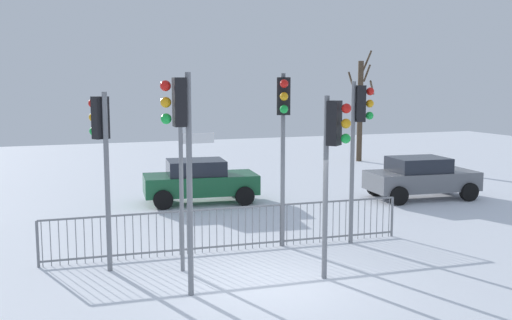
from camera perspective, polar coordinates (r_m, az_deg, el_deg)
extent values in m
plane|color=white|center=(12.25, 1.28, -11.84)|extent=(60.00, 60.00, 0.00)
cylinder|color=slate|center=(11.12, -6.47, -2.55)|extent=(0.11, 0.11, 4.25)
cube|color=black|center=(10.92, -7.45, 5.59)|extent=(0.23, 0.33, 0.90)
sphere|color=red|center=(10.88, -8.78, 7.13)|extent=(0.20, 0.20, 0.20)
sphere|color=orange|center=(10.88, -8.75, 5.55)|extent=(0.20, 0.20, 0.20)
sphere|color=green|center=(10.89, -8.71, 3.98)|extent=(0.20, 0.20, 0.20)
cylinder|color=slate|center=(14.48, 2.61, -0.10)|extent=(0.11, 0.11, 4.29)
cube|color=black|center=(14.19, 2.68, 6.20)|extent=(0.38, 0.32, 0.90)
sphere|color=red|center=(13.94, 2.75, 7.41)|extent=(0.20, 0.20, 0.20)
sphere|color=orange|center=(13.94, 2.74, 6.18)|extent=(0.20, 0.20, 0.20)
sphere|color=green|center=(13.95, 2.73, 4.95)|extent=(0.20, 0.20, 0.20)
cylinder|color=slate|center=(12.93, -14.24, -2.17)|extent=(0.11, 0.11, 3.87)
cube|color=black|center=(12.92, -14.87, 3.99)|extent=(0.39, 0.35, 0.90)
sphere|color=red|center=(13.11, -15.54, 5.32)|extent=(0.20, 0.20, 0.20)
sphere|color=orange|center=(13.12, -15.50, 4.01)|extent=(0.20, 0.20, 0.20)
sphere|color=green|center=(13.14, -15.45, 2.71)|extent=(0.20, 0.20, 0.20)
cylinder|color=slate|center=(12.14, 6.76, -2.78)|extent=(0.11, 0.11, 3.80)
cube|color=black|center=(11.91, 7.59, 3.57)|extent=(0.39, 0.38, 0.90)
sphere|color=red|center=(11.81, 8.76, 4.97)|extent=(0.20, 0.20, 0.20)
sphere|color=orange|center=(11.82, 8.73, 3.52)|extent=(0.20, 0.20, 0.20)
sphere|color=green|center=(11.85, 8.70, 2.07)|extent=(0.20, 0.20, 0.20)
cylinder|color=slate|center=(14.93, 9.31, -0.34)|extent=(0.11, 0.11, 4.10)
cube|color=black|center=(14.85, 10.05, 5.41)|extent=(0.29, 0.37, 0.90)
sphere|color=red|center=(14.91, 11.01, 6.55)|extent=(0.20, 0.20, 0.20)
sphere|color=orange|center=(14.91, 10.99, 5.40)|extent=(0.20, 0.20, 0.20)
sphere|color=green|center=(14.93, 10.96, 4.25)|extent=(0.20, 0.20, 0.20)
cylinder|color=slate|center=(12.67, -7.24, -3.67)|extent=(0.09, 0.09, 3.23)
cube|color=white|center=(12.61, -5.61, 2.12)|extent=(0.70, 0.07, 0.22)
cube|color=slate|center=(14.26, -2.43, -4.69)|extent=(8.84, 0.44, 0.04)
cube|color=slate|center=(14.48, -2.41, -8.29)|extent=(8.84, 0.44, 0.04)
cylinder|color=slate|center=(13.93, -20.06, -7.65)|extent=(0.02, 0.02, 1.05)
cylinder|color=slate|center=(13.92, -19.31, -7.63)|extent=(0.02, 0.02, 1.05)
cylinder|color=slate|center=(13.92, -18.56, -7.60)|extent=(0.02, 0.02, 1.05)
cylinder|color=slate|center=(13.91, -17.81, -7.58)|extent=(0.02, 0.02, 1.05)
cylinder|color=slate|center=(13.91, -17.06, -7.55)|extent=(0.02, 0.02, 1.05)
cylinder|color=slate|center=(13.91, -16.31, -7.52)|extent=(0.02, 0.02, 1.05)
cylinder|color=slate|center=(13.92, -15.56, -7.49)|extent=(0.02, 0.02, 1.05)
cylinder|color=slate|center=(13.92, -14.81, -7.45)|extent=(0.02, 0.02, 1.05)
cylinder|color=slate|center=(13.93, -14.07, -7.42)|extent=(0.02, 0.02, 1.05)
cylinder|color=slate|center=(13.94, -13.32, -7.38)|extent=(0.02, 0.02, 1.05)
cylinder|color=slate|center=(13.96, -12.58, -7.35)|extent=(0.02, 0.02, 1.05)
cylinder|color=slate|center=(13.97, -11.83, -7.31)|extent=(0.02, 0.02, 1.05)
cylinder|color=slate|center=(13.99, -11.09, -7.27)|extent=(0.02, 0.02, 1.05)
cylinder|color=slate|center=(14.01, -10.35, -7.23)|extent=(0.02, 0.02, 1.05)
cylinder|color=slate|center=(14.03, -9.61, -7.19)|extent=(0.02, 0.02, 1.05)
cylinder|color=slate|center=(14.06, -8.88, -7.15)|extent=(0.02, 0.02, 1.05)
cylinder|color=slate|center=(14.08, -8.15, -7.11)|extent=(0.02, 0.02, 1.05)
cylinder|color=slate|center=(14.11, -7.42, -7.07)|extent=(0.02, 0.02, 1.05)
cylinder|color=slate|center=(14.14, -6.69, -7.02)|extent=(0.02, 0.02, 1.05)
cylinder|color=slate|center=(14.18, -5.97, -6.98)|extent=(0.02, 0.02, 1.05)
cylinder|color=slate|center=(14.21, -5.25, -6.93)|extent=(0.02, 0.02, 1.05)
cylinder|color=slate|center=(14.25, -4.54, -6.88)|extent=(0.02, 0.02, 1.05)
cylinder|color=slate|center=(14.29, -3.83, -6.83)|extent=(0.02, 0.02, 1.05)
cylinder|color=slate|center=(14.33, -3.12, -6.79)|extent=(0.02, 0.02, 1.05)
cylinder|color=slate|center=(14.38, -2.42, -6.74)|extent=(0.02, 0.02, 1.05)
cylinder|color=slate|center=(14.42, -1.72, -6.69)|extent=(0.02, 0.02, 1.05)
cylinder|color=slate|center=(14.47, -1.03, -6.64)|extent=(0.02, 0.02, 1.05)
cylinder|color=slate|center=(14.52, -0.34, -6.58)|extent=(0.02, 0.02, 1.05)
cylinder|color=slate|center=(14.58, 0.34, -6.53)|extent=(0.02, 0.02, 1.05)
cylinder|color=slate|center=(14.63, 1.02, -6.48)|extent=(0.02, 0.02, 1.05)
cylinder|color=slate|center=(14.69, 1.69, -6.43)|extent=(0.02, 0.02, 1.05)
cylinder|color=slate|center=(14.75, 2.36, -6.37)|extent=(0.02, 0.02, 1.05)
cylinder|color=slate|center=(14.81, 3.02, -6.32)|extent=(0.02, 0.02, 1.05)
cylinder|color=slate|center=(14.87, 3.67, -6.27)|extent=(0.02, 0.02, 1.05)
cylinder|color=slate|center=(14.93, 4.32, -6.21)|extent=(0.02, 0.02, 1.05)
cylinder|color=slate|center=(15.00, 4.97, -6.16)|extent=(0.02, 0.02, 1.05)
cylinder|color=slate|center=(15.07, 5.60, -6.10)|extent=(0.02, 0.02, 1.05)
cylinder|color=slate|center=(15.14, 6.24, -6.05)|extent=(0.02, 0.02, 1.05)
cylinder|color=slate|center=(15.21, 6.86, -5.99)|extent=(0.02, 0.02, 1.05)
cylinder|color=slate|center=(15.28, 7.48, -5.93)|extent=(0.02, 0.02, 1.05)
cylinder|color=slate|center=(15.36, 8.10, -5.88)|extent=(0.02, 0.02, 1.05)
cylinder|color=slate|center=(15.44, 8.70, -5.82)|extent=(0.02, 0.02, 1.05)
cylinder|color=slate|center=(15.52, 9.31, -5.77)|extent=(0.02, 0.02, 1.05)
cylinder|color=slate|center=(15.60, 9.90, -5.71)|extent=(0.02, 0.02, 1.05)
cylinder|color=slate|center=(15.68, 10.49, -5.65)|extent=(0.02, 0.02, 1.05)
cylinder|color=slate|center=(15.76, 11.07, -5.60)|extent=(0.02, 0.02, 1.05)
cylinder|color=slate|center=(15.85, 11.65, -5.54)|extent=(0.02, 0.02, 1.05)
cylinder|color=slate|center=(15.94, 12.22, -5.49)|extent=(0.02, 0.02, 1.05)
cylinder|color=slate|center=(16.03, 12.78, -5.43)|extent=(0.02, 0.02, 1.05)
cylinder|color=slate|center=(13.94, -20.43, -7.67)|extent=(0.06, 0.06, 1.05)
cylinder|color=slate|center=(16.07, 13.06, -5.40)|extent=(0.06, 0.06, 1.05)
cube|color=#195933|center=(20.12, -5.40, -2.31)|extent=(3.96, 2.10, 0.65)
cube|color=#1E232D|center=(20.01, -5.85, -0.78)|extent=(2.05, 1.69, 0.55)
cylinder|color=black|center=(21.24, -2.13, -2.66)|extent=(0.66, 0.29, 0.64)
cylinder|color=black|center=(19.60, -1.11, -3.51)|extent=(0.66, 0.29, 0.64)
cylinder|color=black|center=(20.86, -9.42, -2.94)|extent=(0.66, 0.29, 0.64)
cylinder|color=black|center=(19.20, -9.01, -3.84)|extent=(0.66, 0.29, 0.64)
cube|color=slate|center=(21.55, 15.77, -1.91)|extent=(3.94, 2.03, 0.65)
cube|color=#1E232D|center=(21.39, 15.48, -0.48)|extent=(2.02, 1.66, 0.55)
cylinder|color=black|center=(23.01, 17.55, -2.22)|extent=(0.66, 0.28, 0.64)
cylinder|color=black|center=(21.63, 19.97, -2.92)|extent=(0.66, 0.28, 0.64)
cylinder|color=black|center=(21.69, 11.52, -2.59)|extent=(0.66, 0.28, 0.64)
cylinder|color=black|center=(20.21, 13.68, -3.39)|extent=(0.66, 0.28, 0.64)
cylinder|color=#473828|center=(31.03, 10.05, 4.66)|extent=(0.28, 0.28, 5.19)
cylinder|color=#473828|center=(30.91, 11.19, 6.91)|extent=(0.85, 1.01, 0.75)
cylinder|color=#473828|center=(31.14, 10.71, 8.27)|extent=(0.17, 0.76, 0.88)
cylinder|color=#473828|center=(30.76, 9.39, 7.02)|extent=(0.13, 0.98, 1.55)
cylinder|color=#473828|center=(31.21, 10.73, 9.41)|extent=(0.14, 0.81, 1.06)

